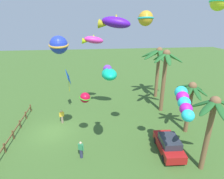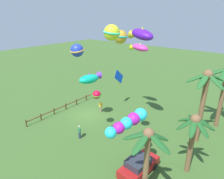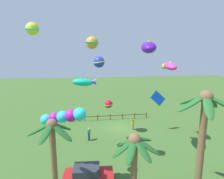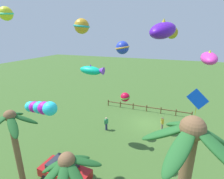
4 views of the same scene
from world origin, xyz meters
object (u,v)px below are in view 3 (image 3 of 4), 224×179
at_px(spectator_1, 89,134).
at_px(kite_fish_1, 149,48).
at_px(kite_ball_2, 92,43).
at_px(kite_fish_0, 169,66).
at_px(kite_ball_8, 109,104).
at_px(parked_car_0, 88,175).
at_px(palm_tree_1, 203,121).
at_px(spectator_0, 133,124).
at_px(kite_fish_3, 84,82).
at_px(palm_tree_3, 53,143).
at_px(kite_diamond_5, 158,99).
at_px(kite_ball_4, 99,62).
at_px(kite_ball_6, 32,29).
at_px(palm_tree_0, 135,155).

bearing_deg(spectator_1, kite_fish_1, 148.13).
relative_size(kite_fish_1, kite_ball_2, 2.90).
relative_size(kite_fish_0, kite_ball_8, 1.80).
xyz_separation_m(parked_car_0, kite_fish_0, (-9.19, -6.10, 8.12)).
xyz_separation_m(palm_tree_1, spectator_0, (1.56, -12.32, -4.89)).
distance_m(kite_fish_1, kite_fish_3, 7.07).
distance_m(palm_tree_3, kite_fish_0, 14.51).
xyz_separation_m(spectator_1, kite_ball_2, (-0.38, 5.02, 10.27)).
bearing_deg(parked_car_0, spectator_1, -91.74).
bearing_deg(kite_ball_2, kite_diamond_5, -142.74).
height_order(spectator_1, kite_ball_8, kite_ball_8).
bearing_deg(kite_fish_1, kite_ball_4, -47.41).
distance_m(kite_ball_4, kite_diamond_5, 9.07).
bearing_deg(kite_ball_6, palm_tree_3, 121.54).
bearing_deg(palm_tree_1, parked_car_0, -16.97).
relative_size(palm_tree_3, kite_diamond_5, 2.14).
bearing_deg(kite_fish_0, kite_ball_8, -8.61).
bearing_deg(kite_ball_6, kite_fish_3, -122.81).
relative_size(palm_tree_3, kite_fish_0, 2.40).
bearing_deg(kite_diamond_5, kite_ball_8, 17.28).
bearing_deg(spectator_1, kite_fish_3, 81.71).
bearing_deg(kite_ball_6, kite_ball_8, -130.50).
height_order(kite_fish_3, kite_ball_4, kite_ball_4).
height_order(palm_tree_0, kite_fish_3, kite_fish_3).
xyz_separation_m(palm_tree_1, kite_diamond_5, (-1.53, -11.60, -1.23)).
xyz_separation_m(palm_tree_1, palm_tree_3, (9.98, -0.60, -1.16)).
distance_m(palm_tree_0, kite_diamond_5, 13.96).
relative_size(parked_car_0, spectator_0, 2.52).
relative_size(palm_tree_3, kite_ball_2, 5.19).
distance_m(parked_car_0, kite_fish_1, 12.36).
bearing_deg(kite_fish_1, spectator_0, -92.16).
distance_m(kite_ball_2, kite_ball_4, 6.53).
bearing_deg(kite_ball_2, spectator_0, -127.38).
height_order(parked_car_0, kite_fish_3, kite_fish_3).
bearing_deg(parked_car_0, kite_fish_3, -88.77).
xyz_separation_m(spectator_0, kite_ball_6, (9.61, 9.77, 10.98)).
xyz_separation_m(parked_car_0, kite_ball_8, (-2.54, -7.11, 3.80)).
xyz_separation_m(kite_fish_3, kite_ball_8, (-2.65, -1.86, -2.89)).
bearing_deg(kite_fish_0, parked_car_0, 33.60).
bearing_deg(palm_tree_1, kite_ball_2, -34.72).
xyz_separation_m(palm_tree_3, kite_fish_3, (-2.08, -7.02, 2.90)).
distance_m(kite_fish_3, kite_ball_4, 4.34).
bearing_deg(parked_car_0, kite_ball_4, -100.55).
bearing_deg(spectator_0, kite_ball_4, 14.18).
height_order(spectator_1, kite_ball_4, kite_ball_4).
distance_m(spectator_0, kite_ball_8, 5.96).
height_order(palm_tree_3, kite_ball_4, kite_ball_4).
distance_m(kite_fish_0, kite_ball_4, 8.02).
distance_m(kite_fish_1, kite_ball_2, 5.59).
bearing_deg(palm_tree_3, kite_diamond_5, -136.34).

